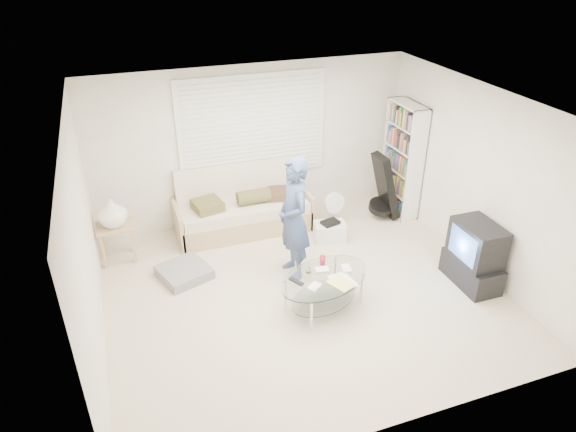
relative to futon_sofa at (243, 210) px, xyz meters
name	(u,v)px	position (x,y,z in m)	size (l,w,h in m)	color
ground	(303,292)	(0.31, -1.87, -0.34)	(5.00, 5.00, 0.00)	#B8A68F
room_shell	(291,164)	(0.31, -1.40, 1.29)	(5.02, 4.52, 2.51)	beige
window_blinds	(253,127)	(0.31, 0.33, 1.21)	(2.32, 0.08, 1.62)	silver
futon_sofa	(243,210)	(0.00, 0.00, 0.00)	(2.10, 0.85, 1.03)	tan
grey_floor_pillow	(184,272)	(-1.11, -1.00, -0.27)	(0.62, 0.62, 0.14)	slate
side_table	(112,215)	(-1.91, -0.27, 0.40)	(0.50, 0.41, 1.00)	tan
bookshelf	(402,160)	(2.63, -0.29, 0.60)	(0.29, 0.79, 1.87)	white
guitar_case	(384,191)	(2.26, -0.43, 0.16)	(0.45, 0.41, 1.10)	black
floor_fan	(333,206)	(1.40, -0.35, 0.00)	(0.35, 0.23, 0.57)	white
storage_bin	(330,231)	(1.16, -0.78, -0.19)	(0.52, 0.42, 0.33)	white
tv_unit	(474,255)	(2.50, -2.43, 0.10)	(0.46, 0.83, 0.89)	black
coffee_table	(325,283)	(0.44, -2.24, 0.03)	(1.42, 1.15, 0.58)	silver
standing_person	(294,219)	(0.33, -1.43, 0.53)	(0.63, 0.41, 1.73)	navy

